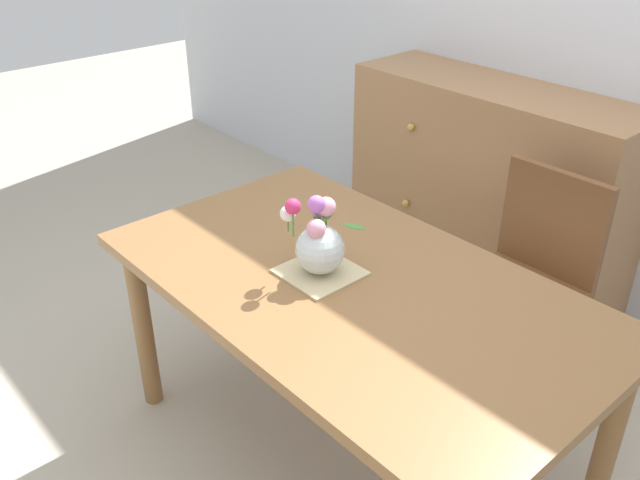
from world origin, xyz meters
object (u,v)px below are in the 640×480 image
(dining_table, at_px, (352,305))
(dresser, at_px, (486,187))
(chair_far, at_px, (530,270))
(flower_vase, at_px, (319,242))

(dining_table, relative_size, dresser, 1.15)
(dining_table, xyz_separation_m, chair_far, (0.15, 0.80, -0.14))
(dining_table, xyz_separation_m, dresser, (-0.44, 1.33, -0.16))
(dining_table, bearing_deg, flower_vase, -155.22)
(dining_table, bearing_deg, dresser, 108.36)
(chair_far, distance_m, flower_vase, 0.95)
(dining_table, distance_m, chair_far, 0.83)
(dining_table, height_order, dresser, dresser)
(dresser, relative_size, flower_vase, 5.42)
(dining_table, height_order, chair_far, chair_far)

